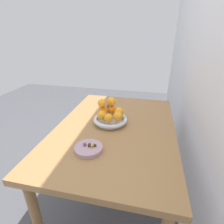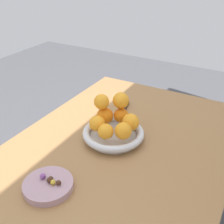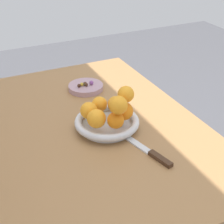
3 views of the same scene
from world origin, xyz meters
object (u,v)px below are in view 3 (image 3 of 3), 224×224
object	(u,v)px
orange_7	(118,105)
candy_ball_0	(85,84)
orange_6	(126,94)
candy_ball_3	(86,85)
orange_5	(89,111)
fruit_bowl	(107,123)
knife	(147,150)
candy_dish	(86,87)
orange_4	(99,104)
candy_ball_4	(86,84)
orange_2	(124,111)
orange_0	(97,119)
candy_ball_5	(82,84)
orange_3	(116,104)
dining_table	(92,145)
candy_ball_1	(79,86)
candy_ball_2	(91,83)
orange_1	(116,120)

from	to	relation	value
orange_7	candy_ball_0	bearing A→B (deg)	-4.80
orange_6	candy_ball_3	world-z (taller)	orange_6
orange_5	orange_7	distance (m)	0.13
orange_7	candy_ball_0	distance (m)	0.40
fruit_bowl	knife	bearing A→B (deg)	-161.89
fruit_bowl	candy_dish	distance (m)	0.32
orange_4	candy_ball_4	size ratio (longest dim) A/B	3.80
orange_4	orange_6	size ratio (longest dim) A/B	0.98
fruit_bowl	orange_5	distance (m)	0.08
orange_2	candy_ball_0	size ratio (longest dim) A/B	3.82
candy_dish	orange_0	size ratio (longest dim) A/B	2.33
candy_ball_0	candy_ball_5	xyz separation A→B (m)	(0.00, 0.01, -0.00)
fruit_bowl	orange_3	world-z (taller)	orange_3
dining_table	candy_ball_1	xyz separation A→B (m)	(0.27, -0.05, 0.12)
orange_7	candy_ball_3	size ratio (longest dim) A/B	4.40
orange_7	candy_ball_3	xyz separation A→B (m)	(0.38, -0.03, -0.10)
candy_dish	orange_5	bearing A→B (deg)	160.94
orange_4	orange_5	distance (m)	0.06
orange_2	candy_ball_2	distance (m)	0.34
candy_dish	knife	bearing A→B (deg)	-178.36
orange_1	orange_7	world-z (taller)	orange_7
orange_5	candy_ball_5	xyz separation A→B (m)	(0.28, -0.08, -0.04)
dining_table	orange_6	distance (m)	0.25
orange_4	orange_5	world-z (taller)	orange_5
orange_2	orange_6	size ratio (longest dim) A/B	1.11
candy_ball_1	candy_ball_2	xyz separation A→B (m)	(0.00, -0.06, 0.00)
candy_ball_4	candy_dish	bearing A→B (deg)	-23.96
candy_dish	candy_ball_2	bearing A→B (deg)	-106.31
orange_5	candy_ball_4	xyz separation A→B (m)	(0.28, -0.10, -0.04)
candy_ball_5	knife	size ratio (longest dim) A/B	0.06
orange_7	candy_ball_5	distance (m)	0.40
orange_2	candy_ball_3	world-z (taller)	orange_2
orange_3	orange_5	distance (m)	0.10
candy_ball_3	orange_3	bearing A→B (deg)	-178.49
orange_0	candy_ball_0	xyz separation A→B (m)	(0.35, -0.09, -0.04)
candy_ball_2	knife	xyz separation A→B (m)	(-0.49, 0.01, -0.03)
candy_dish	candy_ball_4	world-z (taller)	candy_ball_4
orange_1	knife	distance (m)	0.14
orange_2	knife	bearing A→B (deg)	-177.83
orange_1	orange_6	size ratio (longest dim) A/B	1.00
orange_2	orange_1	bearing A→B (deg)	126.19
fruit_bowl	candy_ball_2	bearing A→B (deg)	-12.43
orange_6	candy_ball_2	xyz separation A→B (m)	(0.33, -0.01, -0.10)
candy_ball_1	candy_ball_4	bearing A→B (deg)	-84.67
dining_table	knife	xyz separation A→B (m)	(-0.22, -0.10, 0.09)
orange_3	orange_7	world-z (taller)	orange_7
orange_6	candy_ball_0	distance (m)	0.35
candy_ball_5	orange_7	bearing A→B (deg)	177.39
fruit_bowl	candy_ball_3	bearing A→B (deg)	-7.96
orange_1	orange_2	distance (m)	0.06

